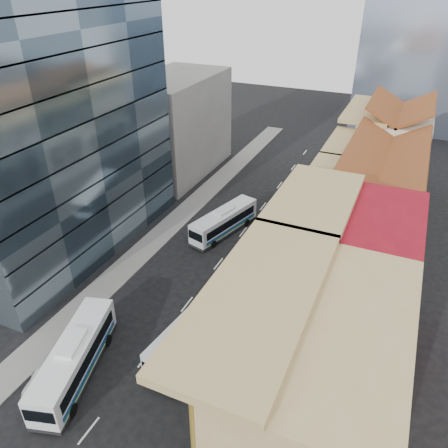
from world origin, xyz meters
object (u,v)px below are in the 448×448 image
at_px(bus_right, 199,329).
at_px(office_tower, 44,111).
at_px(bus_left_near, 75,358).
at_px(shophouse_tan, 317,398).
at_px(sedan_left, 47,373).
at_px(bus_left_far, 224,221).

bearing_deg(bus_right, office_tower, 165.75).
bearing_deg(bus_left_near, office_tower, 116.39).
bearing_deg(shophouse_tan, sedan_left, -174.60).
bearing_deg(office_tower, shophouse_tan, -24.30).
relative_size(shophouse_tan, bus_left_far, 1.43).
bearing_deg(shophouse_tan, bus_left_far, 124.88).
bearing_deg(sedan_left, bus_left_near, 29.09).
xyz_separation_m(shophouse_tan, sedan_left, (-19.50, -1.84, -5.22)).
xyz_separation_m(shophouse_tan, bus_left_far, (-16.00, 22.95, -4.43)).
bearing_deg(bus_left_far, office_tower, -133.80).
distance_m(bus_left_near, bus_left_far, 23.45).
bearing_deg(bus_right, shophouse_tan, -22.00).
bearing_deg(sedan_left, shophouse_tan, -6.18).
distance_m(office_tower, bus_left_far, 22.03).
relative_size(office_tower, sedan_left, 6.50).
bearing_deg(bus_right, sedan_left, -131.16).
height_order(office_tower, sedan_left, office_tower).
bearing_deg(bus_right, bus_left_near, -130.95).
bearing_deg(bus_left_near, bus_right, 25.83).
bearing_deg(bus_right, bus_left_far, 114.71).
height_order(bus_left_far, sedan_left, bus_left_far).
distance_m(office_tower, sedan_left, 24.19).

